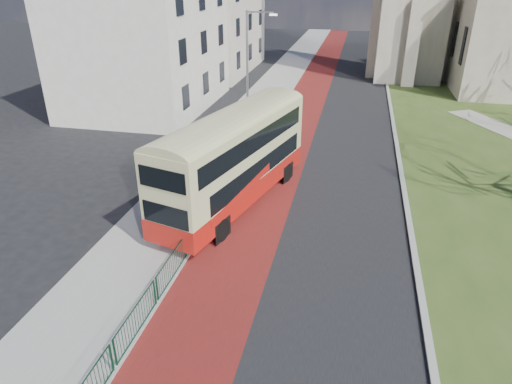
# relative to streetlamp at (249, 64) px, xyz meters

# --- Properties ---
(ground) EXTENTS (160.00, 160.00, 0.00)m
(ground) POSITION_rel_streetlamp_xyz_m (4.35, -18.00, -4.59)
(ground) COLOR black
(ground) RESTS_ON ground
(road_carriageway) EXTENTS (9.00, 120.00, 0.01)m
(road_carriageway) POSITION_rel_streetlamp_xyz_m (5.85, 2.00, -4.59)
(road_carriageway) COLOR black
(road_carriageway) RESTS_ON ground
(bus_lane) EXTENTS (3.40, 120.00, 0.01)m
(bus_lane) POSITION_rel_streetlamp_xyz_m (3.15, 2.00, -4.59)
(bus_lane) COLOR #591414
(bus_lane) RESTS_ON ground
(pavement_west) EXTENTS (4.00, 120.00, 0.12)m
(pavement_west) POSITION_rel_streetlamp_xyz_m (-0.65, 2.00, -4.53)
(pavement_west) COLOR gray
(pavement_west) RESTS_ON ground
(kerb_west) EXTENTS (0.25, 120.00, 0.13)m
(kerb_west) POSITION_rel_streetlamp_xyz_m (1.35, 2.00, -4.53)
(kerb_west) COLOR #999993
(kerb_west) RESTS_ON ground
(kerb_east) EXTENTS (0.25, 80.00, 0.13)m
(kerb_east) POSITION_rel_streetlamp_xyz_m (10.45, 4.00, -4.53)
(kerb_east) COLOR #999993
(kerb_east) RESTS_ON ground
(pedestrian_railing) EXTENTS (0.07, 24.00, 1.12)m
(pedestrian_railing) POSITION_rel_streetlamp_xyz_m (1.40, -14.00, -4.04)
(pedestrian_railing) COLOR #0D3923
(pedestrian_railing) RESTS_ON ground
(street_block_near) EXTENTS (10.30, 14.30, 13.00)m
(street_block_near) POSITION_rel_streetlamp_xyz_m (-9.65, 4.00, 1.92)
(street_block_near) COLOR beige
(street_block_near) RESTS_ON ground
(street_block_far) EXTENTS (10.30, 16.30, 11.50)m
(street_block_far) POSITION_rel_streetlamp_xyz_m (-9.65, 20.00, 1.17)
(street_block_far) COLOR beige
(street_block_far) RESTS_ON ground
(streetlamp) EXTENTS (2.13, 0.18, 8.00)m
(streetlamp) POSITION_rel_streetlamp_xyz_m (0.00, 0.00, 0.00)
(streetlamp) COLOR gray
(streetlamp) RESTS_ON pavement_west
(bus) EXTENTS (5.20, 11.12, 4.53)m
(bus) POSITION_rel_streetlamp_xyz_m (2.11, -12.08, -2.01)
(bus) COLOR #AA160F
(bus) RESTS_ON ground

